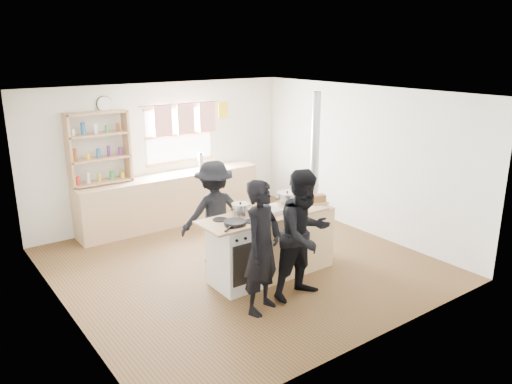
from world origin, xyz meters
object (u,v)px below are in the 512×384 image
(flue_heater, at_px, (313,217))
(person_near_right, at_px, (304,235))
(stockpot_stove, at_px, (240,210))
(roast_tray, at_px, (269,211))
(bread_board, at_px, (318,200))
(person_near_left, at_px, (262,247))
(thermos, at_px, (201,162))
(skillet_greens, at_px, (235,223))
(stockpot_counter, at_px, (287,199))
(person_far, at_px, (214,213))
(cooking_island, at_px, (272,244))

(flue_heater, xyz_separation_m, person_near_right, (-0.93, -0.86, 0.20))
(stockpot_stove, bearing_deg, roast_tray, -24.93)
(bread_board, xyz_separation_m, person_near_left, (-1.48, -0.65, -0.16))
(thermos, bearing_deg, roast_tray, -101.54)
(skillet_greens, relative_size, stockpot_counter, 1.34)
(thermos, bearing_deg, person_far, -115.06)
(cooking_island, relative_size, bread_board, 5.99)
(skillet_greens, height_order, flue_heater, flue_heater)
(thermos, xyz_separation_m, stockpot_stove, (-0.92, -2.64, -0.04))
(person_far, bearing_deg, bread_board, 152.99)
(stockpot_stove, height_order, stockpot_counter, stockpot_counter)
(thermos, bearing_deg, stockpot_counter, -93.02)
(bread_board, bearing_deg, cooking_island, 175.52)
(cooking_island, relative_size, person_near_right, 1.17)
(thermos, relative_size, person_far, 0.20)
(cooking_island, bearing_deg, person_near_right, -94.32)
(stockpot_counter, height_order, person_near_right, person_near_right)
(cooking_island, xyz_separation_m, skillet_greens, (-0.69, -0.11, 0.49))
(person_far, bearing_deg, stockpot_stove, 98.22)
(bread_board, relative_size, person_near_right, 0.20)
(thermos, height_order, stockpot_counter, thermos)
(skillet_greens, bearing_deg, person_near_left, -91.13)
(skillet_greens, height_order, person_near_left, person_near_left)
(stockpot_stove, height_order, person_far, person_far)
(skillet_greens, relative_size, roast_tray, 1.11)
(skillet_greens, height_order, person_near_right, person_near_right)
(thermos, height_order, roast_tray, thermos)
(stockpot_stove, bearing_deg, person_near_left, -107.30)
(thermos, relative_size, person_near_left, 0.19)
(stockpot_counter, height_order, person_far, person_far)
(stockpot_counter, bearing_deg, roast_tray, -163.30)
(cooking_island, distance_m, bread_board, 0.94)
(person_far, bearing_deg, skillet_greens, 83.56)
(thermos, height_order, person_near_right, person_near_right)
(cooking_island, height_order, person_near_right, person_near_right)
(roast_tray, height_order, flue_heater, flue_heater)
(flue_heater, xyz_separation_m, person_near_left, (-1.58, -0.84, 0.18))
(cooking_island, height_order, person_near_left, person_near_left)
(flue_heater, bearing_deg, skillet_greens, -171.13)
(cooking_island, bearing_deg, thermos, 80.10)
(stockpot_stove, bearing_deg, thermos, 70.77)
(roast_tray, bearing_deg, thermos, 78.46)
(person_far, bearing_deg, thermos, -106.04)
(stockpot_counter, relative_size, person_near_left, 0.18)
(thermos, distance_m, stockpot_counter, 2.68)
(flue_heater, bearing_deg, cooking_island, -171.60)
(skillet_greens, relative_size, person_near_right, 0.24)
(roast_tray, distance_m, person_far, 0.94)
(skillet_greens, distance_m, person_far, 0.99)
(stockpot_stove, relative_size, person_far, 0.16)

